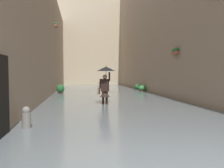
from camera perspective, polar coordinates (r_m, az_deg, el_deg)
name	(u,v)px	position (r m, az deg, el deg)	size (l,w,h in m)	color
ground_plane	(104,97)	(16.30, -2.07, -3.31)	(66.60, 66.60, 0.00)	slate
flood_water	(104,95)	(16.29, -2.07, -2.97)	(8.38, 32.64, 0.19)	slate
building_facade_left	(165,18)	(17.89, 13.63, 16.32)	(2.04, 30.64, 11.89)	gray
building_facade_right	(38,38)	(16.52, -18.81, 11.36)	(2.04, 30.64, 8.47)	gray
building_facade_far	(92,37)	(30.77, -5.31, 12.02)	(11.18, 1.80, 13.32)	beige
person_wading	(105,79)	(10.85, -1.75, 1.29)	(0.93, 0.93, 2.15)	#4C4233
potted_plant_mid_left	(142,89)	(18.70, 7.86, -1.28)	(0.66, 0.66, 0.72)	brown
potted_plant_far_left	(137,88)	(20.09, 6.58, -0.93)	(0.49, 0.49, 0.75)	#66605B
potted_plant_far_right	(60,90)	(17.08, -13.35, -1.45)	(0.60, 0.60, 0.88)	brown
mooring_bollard	(26,121)	(6.71, -21.50, -8.92)	(0.24, 0.24, 0.81)	gray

